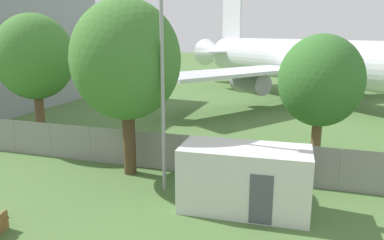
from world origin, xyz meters
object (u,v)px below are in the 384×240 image
tree_left_of_cabin (35,57)px  portable_cabin (244,179)px  tree_near_hangar (126,60)px  airplane (321,63)px  tree_behind_benches (321,81)px

tree_left_of_cabin → portable_cabin: bearing=-20.5°
portable_cabin → tree_left_of_cabin: size_ratio=0.64×
portable_cabin → tree_near_hangar: (-6.10, 2.17, 4.31)m
airplane → tree_behind_benches: size_ratio=4.93×
tree_near_hangar → tree_left_of_cabin: 8.34m
portable_cabin → tree_behind_benches: (2.68, 6.69, 3.13)m
tree_near_hangar → tree_behind_benches: tree_near_hangar is taller
airplane → tree_left_of_cabin: bearing=-88.4°
tree_near_hangar → airplane: bearing=68.0°
tree_left_of_cabin → tree_behind_benches: size_ratio=1.17×
portable_cabin → tree_near_hangar: bearing=157.5°
airplane → portable_cabin: bearing=-54.3°
portable_cabin → tree_behind_benches: 7.86m
tree_left_of_cabin → tree_near_hangar: bearing=-21.3°
airplane → tree_near_hangar: size_ratio=3.98×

